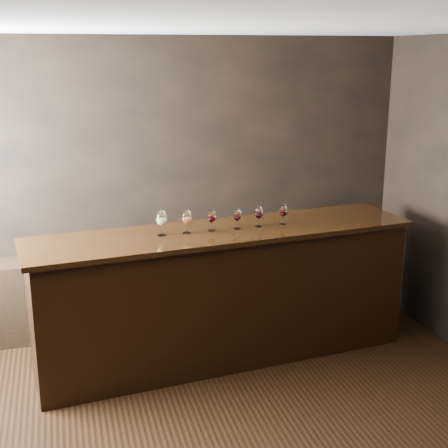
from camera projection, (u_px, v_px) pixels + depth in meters
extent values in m
plane|color=black|center=(211.00, 440.00, 4.40)|extent=(5.00, 5.00, 0.00)
cube|color=black|center=(156.00, 183.00, 6.12)|extent=(5.00, 0.02, 2.80)
cube|color=silver|center=(209.00, 24.00, 3.65)|extent=(5.00, 4.50, 0.02)
cube|color=black|center=(223.00, 297.00, 5.47)|extent=(3.31, 1.07, 1.14)
cube|color=black|center=(223.00, 232.00, 5.32)|extent=(3.42, 1.16, 0.04)
cube|color=black|center=(99.00, 293.00, 6.03)|extent=(2.15, 0.40, 0.77)
cylinder|color=white|center=(162.00, 235.00, 5.15)|extent=(0.07, 0.07, 0.00)
cylinder|color=white|center=(162.00, 230.00, 5.13)|extent=(0.01, 0.01, 0.08)
ellipsoid|color=white|center=(161.00, 218.00, 5.11)|extent=(0.09, 0.09, 0.13)
cylinder|color=white|center=(161.00, 212.00, 5.09)|extent=(0.07, 0.07, 0.01)
ellipsoid|color=#DDE386|center=(161.00, 221.00, 5.11)|extent=(0.07, 0.07, 0.06)
cylinder|color=white|center=(187.00, 233.00, 5.21)|extent=(0.07, 0.07, 0.00)
cylinder|color=white|center=(187.00, 228.00, 5.20)|extent=(0.01, 0.01, 0.07)
ellipsoid|color=white|center=(187.00, 218.00, 5.17)|extent=(0.08, 0.08, 0.12)
cylinder|color=white|center=(186.00, 212.00, 5.16)|extent=(0.06, 0.06, 0.01)
ellipsoid|color=#C47127|center=(187.00, 220.00, 5.18)|extent=(0.07, 0.07, 0.05)
cylinder|color=white|center=(212.00, 230.00, 5.29)|extent=(0.06, 0.06, 0.00)
cylinder|color=white|center=(212.00, 226.00, 5.28)|extent=(0.01, 0.01, 0.07)
ellipsoid|color=white|center=(212.00, 216.00, 5.25)|extent=(0.08, 0.08, 0.11)
cylinder|color=white|center=(212.00, 211.00, 5.24)|extent=(0.06, 0.06, 0.01)
ellipsoid|color=black|center=(212.00, 218.00, 5.26)|extent=(0.06, 0.06, 0.05)
cylinder|color=white|center=(237.00, 228.00, 5.34)|extent=(0.06, 0.06, 0.00)
cylinder|color=white|center=(237.00, 225.00, 5.33)|extent=(0.01, 0.01, 0.07)
ellipsoid|color=white|center=(237.00, 215.00, 5.31)|extent=(0.07, 0.07, 0.10)
cylinder|color=white|center=(237.00, 210.00, 5.30)|extent=(0.05, 0.05, 0.01)
ellipsoid|color=black|center=(237.00, 217.00, 5.31)|extent=(0.06, 0.06, 0.05)
cylinder|color=white|center=(258.00, 226.00, 5.41)|extent=(0.06, 0.06, 0.00)
cylinder|color=white|center=(258.00, 222.00, 5.40)|extent=(0.01, 0.01, 0.07)
ellipsoid|color=white|center=(259.00, 213.00, 5.38)|extent=(0.07, 0.07, 0.11)
cylinder|color=white|center=(259.00, 208.00, 5.36)|extent=(0.06, 0.06, 0.01)
ellipsoid|color=black|center=(259.00, 215.00, 5.38)|extent=(0.06, 0.06, 0.05)
cylinder|color=white|center=(283.00, 224.00, 5.48)|extent=(0.06, 0.06, 0.00)
cylinder|color=white|center=(283.00, 220.00, 5.47)|extent=(0.01, 0.01, 0.06)
ellipsoid|color=white|center=(283.00, 211.00, 5.45)|extent=(0.07, 0.07, 0.10)
cylinder|color=white|center=(283.00, 206.00, 5.43)|extent=(0.05, 0.05, 0.01)
ellipsoid|color=black|center=(283.00, 213.00, 5.45)|extent=(0.06, 0.06, 0.05)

